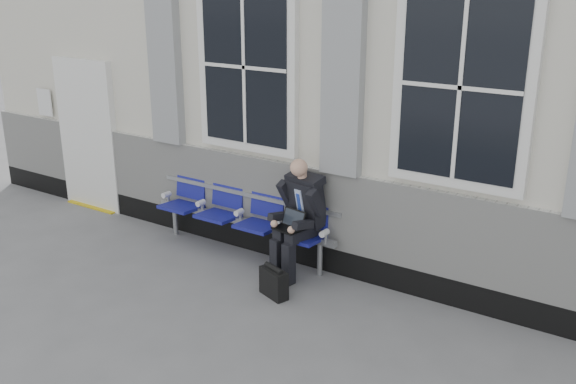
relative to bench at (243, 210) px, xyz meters
The scene contains 5 objects.
ground 2.59m from the bench, 31.54° to the right, with size 70.00×70.00×0.00m, color slate.
station_building 3.46m from the bench, 45.14° to the left, with size 14.40×4.40×4.49m.
bench is the anchor object (origin of this frame).
businessman 0.91m from the bench, ahead, with size 0.57×0.76×1.36m.
briefcase 1.26m from the bench, 37.29° to the right, with size 0.37×0.25×0.35m.
Camera 1 is at (2.28, -4.41, 3.24)m, focal length 40.00 mm.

